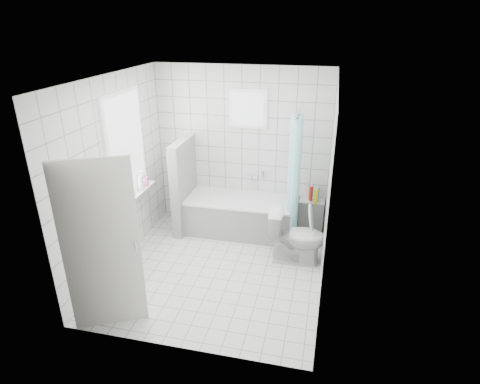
# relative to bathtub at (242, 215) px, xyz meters

# --- Properties ---
(ground) EXTENTS (3.00, 3.00, 0.00)m
(ground) POSITION_rel_bathtub_xyz_m (-0.08, -1.12, -0.29)
(ground) COLOR white
(ground) RESTS_ON ground
(ceiling) EXTENTS (3.00, 3.00, 0.00)m
(ceiling) POSITION_rel_bathtub_xyz_m (-0.08, -1.12, 2.31)
(ceiling) COLOR white
(ceiling) RESTS_ON ground
(wall_back) EXTENTS (2.80, 0.02, 2.60)m
(wall_back) POSITION_rel_bathtub_xyz_m (-0.08, 0.38, 1.01)
(wall_back) COLOR white
(wall_back) RESTS_ON ground
(wall_front) EXTENTS (2.80, 0.02, 2.60)m
(wall_front) POSITION_rel_bathtub_xyz_m (-0.08, -2.62, 1.01)
(wall_front) COLOR white
(wall_front) RESTS_ON ground
(wall_left) EXTENTS (0.02, 3.00, 2.60)m
(wall_left) POSITION_rel_bathtub_xyz_m (-1.48, -1.12, 1.01)
(wall_left) COLOR white
(wall_left) RESTS_ON ground
(wall_right) EXTENTS (0.02, 3.00, 2.60)m
(wall_right) POSITION_rel_bathtub_xyz_m (1.32, -1.12, 1.01)
(wall_right) COLOR white
(wall_right) RESTS_ON ground
(window_left) EXTENTS (0.01, 0.90, 1.40)m
(window_left) POSITION_rel_bathtub_xyz_m (-1.44, -0.82, 1.31)
(window_left) COLOR white
(window_left) RESTS_ON wall_left
(window_back) EXTENTS (0.50, 0.01, 0.50)m
(window_back) POSITION_rel_bathtub_xyz_m (0.02, 0.33, 1.66)
(window_back) COLOR white
(window_back) RESTS_ON wall_back
(window_sill) EXTENTS (0.18, 1.02, 0.08)m
(window_sill) POSITION_rel_bathtub_xyz_m (-1.39, -0.82, 0.57)
(window_sill) COLOR white
(window_sill) RESTS_ON wall_left
(door) EXTENTS (0.73, 0.40, 2.00)m
(door) POSITION_rel_bathtub_xyz_m (-0.98, -2.42, 0.71)
(door) COLOR silver
(door) RESTS_ON ground
(bathtub) EXTENTS (1.75, 0.77, 0.58)m
(bathtub) POSITION_rel_bathtub_xyz_m (0.00, 0.00, 0.00)
(bathtub) COLOR white
(bathtub) RESTS_ON ground
(partition_wall) EXTENTS (0.15, 0.85, 1.50)m
(partition_wall) POSITION_rel_bathtub_xyz_m (-0.94, -0.05, 0.46)
(partition_wall) COLOR white
(partition_wall) RESTS_ON ground
(tiled_ledge) EXTENTS (0.40, 0.24, 0.55)m
(tiled_ledge) POSITION_rel_bathtub_xyz_m (1.10, 0.25, -0.02)
(tiled_ledge) COLOR white
(tiled_ledge) RESTS_ON ground
(toilet) EXTENTS (0.80, 0.48, 0.80)m
(toilet) POSITION_rel_bathtub_xyz_m (0.95, -0.68, 0.11)
(toilet) COLOR white
(toilet) RESTS_ON ground
(curtain_rod) EXTENTS (0.02, 0.80, 0.02)m
(curtain_rod) POSITION_rel_bathtub_xyz_m (0.82, -0.02, 1.71)
(curtain_rod) COLOR silver
(curtain_rod) RESTS_ON wall_back
(shower_curtain) EXTENTS (0.14, 0.48, 1.78)m
(shower_curtain) POSITION_rel_bathtub_xyz_m (0.82, -0.16, 0.81)
(shower_curtain) COLOR #54EBF8
(shower_curtain) RESTS_ON curtain_rod
(tub_faucet) EXTENTS (0.18, 0.06, 0.06)m
(tub_faucet) POSITION_rel_bathtub_xyz_m (0.10, 0.33, 0.56)
(tub_faucet) COLOR silver
(tub_faucet) RESTS_ON wall_back
(sill_bottles) EXTENTS (0.12, 0.59, 0.29)m
(sill_bottles) POSITION_rel_bathtub_xyz_m (-1.38, -0.70, 0.73)
(sill_bottles) COLOR white
(sill_bottles) RESTS_ON window_sill
(ledge_bottles) EXTENTS (0.16, 0.17, 0.25)m
(ledge_bottles) POSITION_rel_bathtub_xyz_m (1.13, 0.23, 0.38)
(ledge_bottles) COLOR blue
(ledge_bottles) RESTS_ON tiled_ledge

